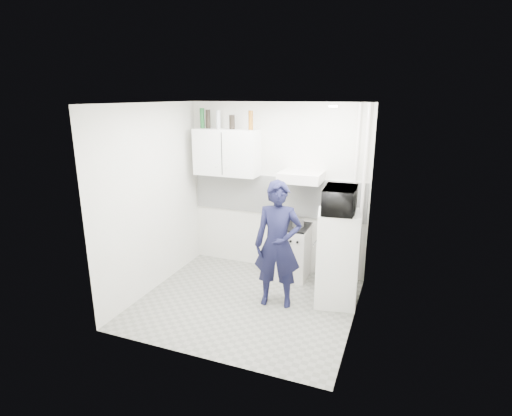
% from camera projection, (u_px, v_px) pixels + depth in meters
% --- Properties ---
extents(floor, '(2.80, 2.80, 0.00)m').
position_uv_depth(floor, '(246.00, 303.00, 5.37)').
color(floor, gray).
rests_on(floor, ground).
extents(ceiling, '(2.80, 2.80, 0.00)m').
position_uv_depth(ceiling, '(245.00, 103.00, 4.65)').
color(ceiling, white).
rests_on(ceiling, wall_back).
extents(wall_back, '(2.80, 0.00, 2.80)m').
position_uv_depth(wall_back, '(277.00, 189.00, 6.13)').
color(wall_back, beige).
rests_on(wall_back, floor).
extents(wall_left, '(0.00, 2.60, 2.60)m').
position_uv_depth(wall_left, '(152.00, 200.00, 5.50)').
color(wall_left, beige).
rests_on(wall_left, floor).
extents(wall_right, '(0.00, 2.60, 2.60)m').
position_uv_depth(wall_right, '(359.00, 222.00, 4.52)').
color(wall_right, beige).
rests_on(wall_right, floor).
extents(person, '(0.67, 0.50, 1.67)m').
position_uv_depth(person, '(278.00, 245.00, 5.13)').
color(person, black).
rests_on(person, floor).
extents(stove, '(0.49, 0.49, 0.79)m').
position_uv_depth(stove, '(292.00, 252.00, 6.04)').
color(stove, silver).
rests_on(stove, floor).
extents(fridge, '(0.61, 0.61, 1.26)m').
position_uv_depth(fridge, '(337.00, 259.00, 5.22)').
color(fridge, white).
rests_on(fridge, floor).
extents(stove_top, '(0.47, 0.47, 0.03)m').
position_uv_depth(stove_top, '(292.00, 227.00, 5.93)').
color(stove_top, black).
rests_on(stove_top, stove).
extents(saucepan, '(0.17, 0.17, 0.09)m').
position_uv_depth(saucepan, '(298.00, 223.00, 5.90)').
color(saucepan, silver).
rests_on(saucepan, stove_top).
extents(microwave, '(0.61, 0.43, 0.32)m').
position_uv_depth(microwave, '(340.00, 200.00, 5.00)').
color(microwave, black).
rests_on(microwave, fridge).
extents(bottle_a, '(0.07, 0.07, 0.30)m').
position_uv_depth(bottle_a, '(202.00, 118.00, 6.09)').
color(bottle_a, '#144C1E').
rests_on(bottle_a, upper_cabinet).
extents(bottle_b, '(0.07, 0.07, 0.28)m').
position_uv_depth(bottle_b, '(208.00, 119.00, 6.06)').
color(bottle_b, black).
rests_on(bottle_b, upper_cabinet).
extents(bottle_c, '(0.07, 0.07, 0.27)m').
position_uv_depth(bottle_c, '(218.00, 120.00, 6.00)').
color(bottle_c, '#B2B7BC').
rests_on(bottle_c, upper_cabinet).
extents(canister_a, '(0.08, 0.08, 0.21)m').
position_uv_depth(canister_a, '(232.00, 122.00, 5.93)').
color(canister_a, black).
rests_on(canister_a, upper_cabinet).
extents(bottle_e, '(0.07, 0.07, 0.28)m').
position_uv_depth(bottle_e, '(251.00, 120.00, 5.81)').
color(bottle_e, brown).
rests_on(bottle_e, upper_cabinet).
extents(upper_cabinet, '(1.00, 0.35, 0.70)m').
position_uv_depth(upper_cabinet, '(227.00, 152.00, 6.08)').
color(upper_cabinet, white).
rests_on(upper_cabinet, wall_back).
extents(range_hood, '(0.60, 0.50, 0.14)m').
position_uv_depth(range_hood, '(301.00, 177.00, 5.68)').
color(range_hood, silver).
rests_on(range_hood, wall_back).
extents(backsplash, '(2.74, 0.03, 0.60)m').
position_uv_depth(backsplash, '(276.00, 195.00, 6.15)').
color(backsplash, white).
rests_on(backsplash, wall_back).
extents(pipe_a, '(0.05, 0.05, 2.60)m').
position_uv_depth(pipe_a, '(363.00, 198.00, 5.61)').
color(pipe_a, silver).
rests_on(pipe_a, floor).
extents(pipe_b, '(0.04, 0.04, 2.60)m').
position_uv_depth(pipe_b, '(354.00, 197.00, 5.65)').
color(pipe_b, silver).
rests_on(pipe_b, floor).
extents(ceiling_spot_fixture, '(0.10, 0.10, 0.02)m').
position_uv_depth(ceiling_spot_fixture, '(333.00, 106.00, 4.50)').
color(ceiling_spot_fixture, white).
rests_on(ceiling_spot_fixture, ceiling).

